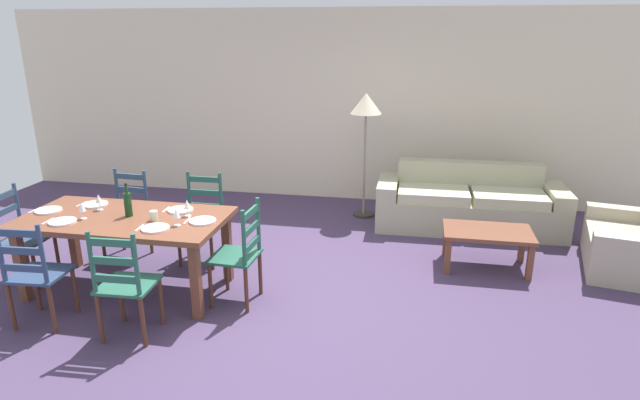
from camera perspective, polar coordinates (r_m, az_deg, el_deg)
name	(u,v)px	position (r m, az deg, el deg)	size (l,w,h in m)	color
ground_plane	(264,299)	(5.05, -6.12, -10.64)	(9.60, 9.60, 0.02)	#453554
wall_far	(326,106)	(7.72, 0.65, 10.14)	(9.60, 0.16, 2.70)	beige
dining_table	(125,225)	(5.23, -20.44, -2.58)	(1.90, 0.96, 0.75)	brown
dining_chair_near_left	(35,273)	(4.98, -28.50, -7.00)	(0.45, 0.43, 0.96)	navy
dining_chair_near_right	(125,284)	(4.49, -20.42, -8.54)	(0.44, 0.42, 0.96)	#255948
dining_chair_far_left	(127,215)	(6.10, -20.16, -1.52)	(0.45, 0.43, 0.96)	#2D455D
dining_chair_far_right	(202,218)	(5.76, -12.66, -1.96)	(0.42, 0.40, 0.96)	#235048
dining_chair_head_west	(21,236)	(5.93, -29.69, -3.39)	(0.43, 0.45, 0.96)	#30455F
dining_chair_head_east	(240,254)	(4.81, -8.66, -5.77)	(0.42, 0.44, 0.96)	#245947
dinner_plate_near_left	(63,222)	(5.25, -26.15, -2.12)	(0.24, 0.24, 0.02)	white
fork_near_left	(48,221)	(5.35, -27.43, -2.05)	(0.02, 0.17, 0.01)	silver
dinner_plate_near_right	(155,228)	(4.78, -17.43, -2.95)	(0.24, 0.24, 0.02)	white
fork_near_right	(140,228)	(4.85, -18.99, -2.87)	(0.02, 0.17, 0.01)	silver
dinner_plate_far_left	(95,204)	(5.64, -23.20, -0.44)	(0.24, 0.24, 0.02)	white
fork_far_left	(82,204)	(5.72, -24.45, -0.40)	(0.02, 0.17, 0.01)	silver
dinner_plate_far_right	(180,210)	(5.20, -14.90, -1.04)	(0.24, 0.24, 0.02)	white
fork_far_right	(166,210)	(5.26, -16.37, -1.00)	(0.02, 0.17, 0.01)	silver
dinner_plate_head_west	(48,210)	(5.64, -27.37, -1.01)	(0.24, 0.24, 0.02)	white
fork_head_west	(35,210)	(5.73, -28.55, -0.97)	(0.02, 0.17, 0.01)	silver
dinner_plate_head_east	(203,221)	(4.85, -12.62, -2.23)	(0.24, 0.24, 0.02)	white
fork_head_east	(187,221)	(4.91, -14.23, -2.17)	(0.02, 0.17, 0.01)	silver
wine_bottle	(128,204)	(5.16, -20.12, -0.40)	(0.07, 0.07, 0.32)	#143819
wine_glass_near_left	(82,207)	(5.24, -24.42, -0.74)	(0.06, 0.06, 0.16)	white
wine_glass_near_right	(176,214)	(4.78, -15.32, -1.46)	(0.06, 0.06, 0.16)	white
wine_glass_far_left	(99,199)	(5.44, -22.89, 0.09)	(0.06, 0.06, 0.16)	white
wine_glass_far_right	(187,205)	(5.00, -14.23, -0.52)	(0.06, 0.06, 0.16)	white
coffee_cup_primary	(154,216)	(4.99, -17.58, -1.63)	(0.07, 0.07, 0.09)	beige
couch	(468,205)	(6.90, 15.80, -0.53)	(2.29, 0.82, 0.80)	#A8A584
coffee_table	(487,236)	(5.75, 17.70, -3.75)	(0.90, 0.56, 0.42)	brown
armchair_upholstered	(636,247)	(6.38, 31.09, -4.43)	(1.02, 1.30, 0.72)	#ADA38A
standing_lamp	(366,111)	(6.83, 5.01, 9.56)	(0.40, 0.40, 1.64)	#332D28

